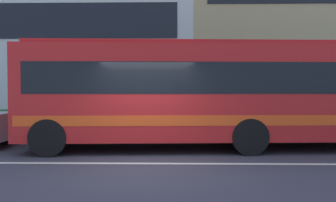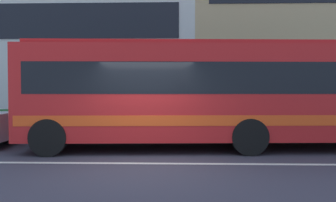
% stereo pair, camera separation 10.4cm
% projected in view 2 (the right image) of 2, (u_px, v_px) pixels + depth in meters
% --- Properties ---
extents(ground_plane, '(160.00, 160.00, 0.00)m').
position_uv_depth(ground_plane, '(144.00, 163.00, 7.68)').
color(ground_plane, '#3C3845').
extents(lane_centre_line, '(60.00, 0.16, 0.01)m').
position_uv_depth(lane_centre_line, '(144.00, 163.00, 7.68)').
color(lane_centre_line, silver).
rests_on(lane_centre_line, ground_plane).
extents(hedge_row_far, '(20.26, 1.10, 0.96)m').
position_uv_depth(hedge_row_far, '(167.00, 122.00, 13.38)').
color(hedge_row_far, '#215626').
rests_on(hedge_row_far, ground_plane).
extents(apartment_block_left, '(21.65, 8.32, 9.65)m').
position_uv_depth(apartment_block_left, '(32.00, 46.00, 21.75)').
color(apartment_block_left, silver).
rests_on(apartment_block_left, ground_plane).
extents(apartment_block_right, '(18.67, 8.32, 13.46)m').
position_uv_depth(apartment_block_right, '(334.00, 16.00, 21.10)').
color(apartment_block_right, tan).
rests_on(apartment_block_right, ground_plane).
extents(transit_bus, '(11.51, 3.18, 3.14)m').
position_uv_depth(transit_bus, '(216.00, 91.00, 9.79)').
color(transit_bus, red).
rests_on(transit_bus, ground_plane).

